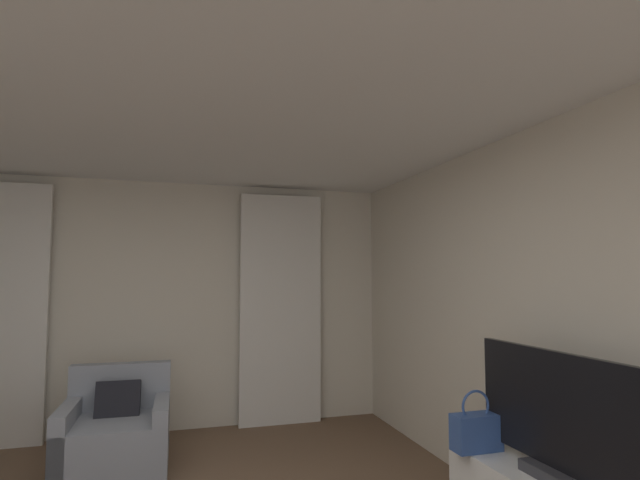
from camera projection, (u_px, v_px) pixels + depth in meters
wall_window at (150, 305)px, 5.22m from camera, size 5.12×0.06×2.60m
wall_right at (566, 325)px, 3.05m from camera, size 0.06×6.12×2.60m
ceiling at (132, 63)px, 2.42m from camera, size 5.12×6.12×0.06m
curtain_right_panel at (281, 308)px, 5.48m from camera, size 0.90×0.06×2.50m
armchair at (116, 435)px, 4.14m from camera, size 0.86×0.83×0.82m
tv_flatscreen at (554, 417)px, 2.66m from camera, size 0.20×1.16×0.67m
handbag_primary at (476, 431)px, 3.08m from camera, size 0.30×0.14×0.37m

